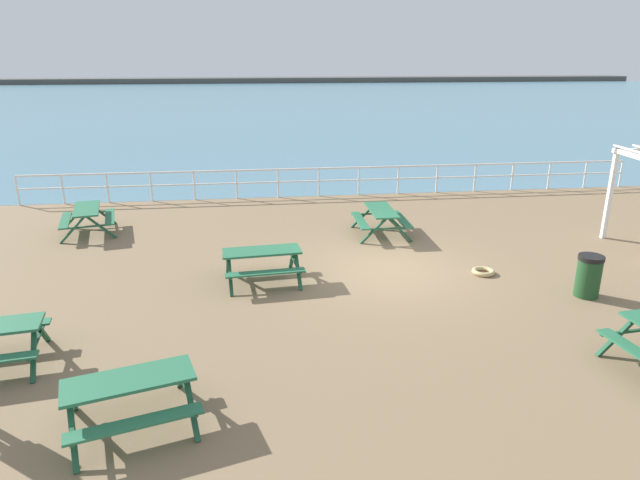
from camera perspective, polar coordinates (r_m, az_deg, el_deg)
name	(u,v)px	position (r m, az deg, el deg)	size (l,w,h in m)	color
ground_plane	(388,273)	(14.11, 6.95, -3.37)	(30.00, 24.00, 0.20)	#846B4C
sea_band	(276,101)	(65.70, -4.51, 13.98)	(142.00, 90.00, 0.01)	teal
distant_shoreline	(264,82)	(108.59, -5.76, 15.71)	(142.00, 6.00, 1.80)	#4C4C47
seaward_railing	(339,176)	(21.15, 1.95, 6.52)	(23.07, 0.07, 1.08)	white
picnic_table_near_left	(130,390)	(8.64, -18.86, -14.31)	(2.14, 1.94, 0.80)	#286B47
picnic_table_near_right	(381,215)	(16.58, 6.27, 2.51)	(1.57, 1.82, 0.80)	#286B47
picnic_table_mid_centre	(87,214)	(18.00, -22.68, 2.45)	(1.85, 2.07, 0.80)	#286B47
picnic_table_far_left	(262,258)	(13.13, -5.93, -1.82)	(1.92, 1.68, 0.80)	#286B47
litter_bin	(589,276)	(13.65, 25.74, -3.32)	(0.55, 0.55, 0.95)	#1E4723
rope_coil	(483,272)	(14.25, 16.33, -3.12)	(0.55, 0.55, 0.11)	tan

